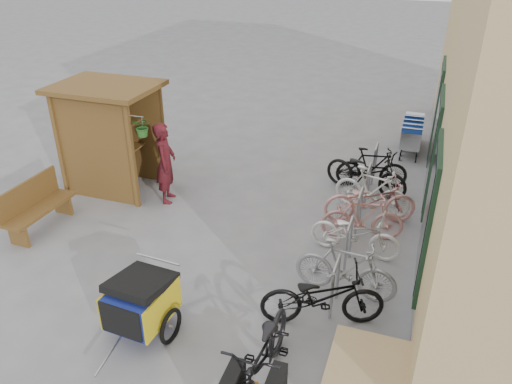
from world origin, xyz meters
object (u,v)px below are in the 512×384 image
(kiosk, at_px, (106,123))
(bike_1, at_px, (346,269))
(bike_4, at_px, (370,201))
(bike_7, at_px, (372,168))
(cargo_bike, at_px, (263,360))
(bench, at_px, (36,205))
(child_trailer, at_px, (141,301))
(bike_3, at_px, (363,218))
(bike_0, at_px, (322,296))
(bike_6, at_px, (366,172))
(bike_2, at_px, (355,233))
(shopping_carts, at_px, (412,131))
(bike_5, at_px, (372,190))
(person_kiosk, at_px, (166,163))
(pallet_stack, at_px, (366,376))

(kiosk, distance_m, bike_1, 6.13)
(bike_4, bearing_deg, bike_7, -12.43)
(cargo_bike, height_order, bike_4, cargo_bike)
(bench, bearing_deg, kiosk, 79.73)
(child_trailer, height_order, bike_3, child_trailer)
(bike_0, xyz_separation_m, bike_6, (0.01, 4.48, 0.02))
(bike_2, relative_size, bike_3, 1.06)
(shopping_carts, height_order, bike_5, bike_5)
(bike_4, bearing_deg, bike_3, 157.41)
(person_kiosk, bearing_deg, bike_2, -116.54)
(person_kiosk, distance_m, bike_7, 4.61)
(pallet_stack, relative_size, bike_5, 0.74)
(pallet_stack, xyz_separation_m, bench, (-6.68, 1.84, 0.30))
(pallet_stack, xyz_separation_m, shopping_carts, (-0.00, 8.34, 0.34))
(kiosk, height_order, bench, kiosk)
(shopping_carts, height_order, person_kiosk, person_kiosk)
(bike_5, bearing_deg, child_trailer, 164.26)
(bike_2, distance_m, bike_3, 0.54)
(bench, xyz_separation_m, person_kiosk, (1.87, 1.88, 0.37))
(pallet_stack, height_order, bike_6, bike_6)
(bike_4, bearing_deg, bench, 92.52)
(bike_1, bearing_deg, kiosk, 74.10)
(person_kiosk, xyz_separation_m, bike_4, (4.27, 0.50, -0.41))
(cargo_bike, bearing_deg, bike_2, 79.57)
(cargo_bike, height_order, bike_6, cargo_bike)
(shopping_carts, bearing_deg, bike_3, -97.05)
(bench, bearing_deg, bike_3, 16.55)
(bike_5, bearing_deg, pallet_stack, -159.02)
(bike_7, bearing_deg, kiosk, 98.01)
(bench, distance_m, shopping_carts, 9.32)
(shopping_carts, bearing_deg, cargo_bike, -98.04)
(bike_2, bearing_deg, bike_1, -173.81)
(bench, bearing_deg, pallet_stack, -14.41)
(bike_2, xyz_separation_m, bike_7, (-0.07, 2.79, 0.05))
(child_trailer, bearing_deg, person_kiosk, 117.00)
(person_kiosk, height_order, bike_3, person_kiosk)
(kiosk, bearing_deg, cargo_bike, -40.67)
(pallet_stack, relative_size, bench, 0.75)
(bike_1, xyz_separation_m, bike_5, (0.04, 2.87, -0.01))
(kiosk, bearing_deg, bike_3, -3.37)
(child_trailer, relative_size, bike_3, 1.11)
(shopping_carts, xyz_separation_m, bike_5, (-0.57, -3.67, -0.06))
(kiosk, relative_size, pallet_stack, 2.08)
(child_trailer, bearing_deg, bike_4, 61.65)
(bike_3, bearing_deg, bike_5, -14.42)
(cargo_bike, height_order, person_kiosk, person_kiosk)
(bike_7, bearing_deg, pallet_stack, 176.02)
(bike_4, height_order, bike_5, bike_5)
(shopping_carts, xyz_separation_m, bike_1, (-0.61, -6.54, -0.05))
(bike_4, bearing_deg, bike_6, -7.33)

